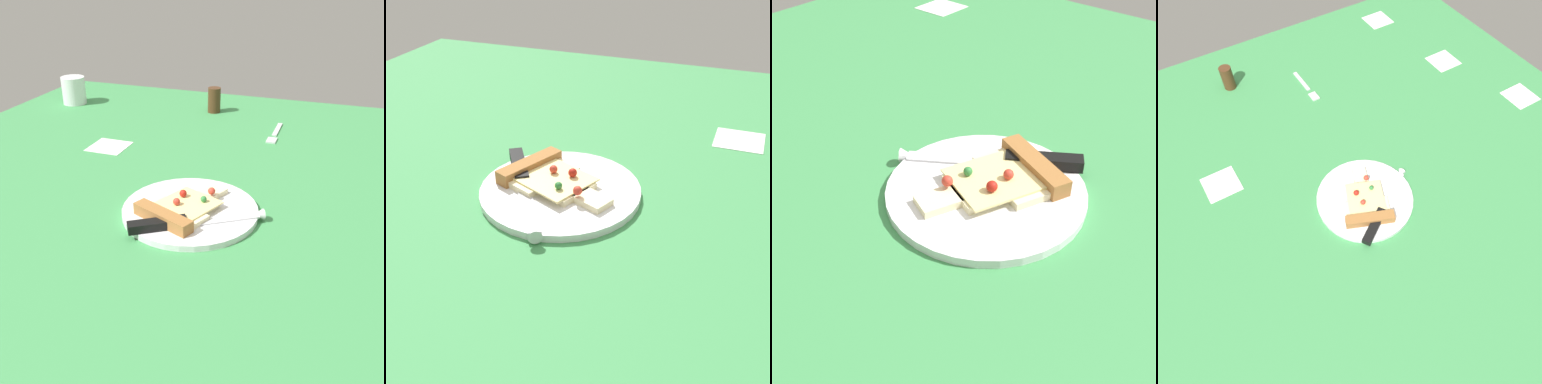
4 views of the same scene
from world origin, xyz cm
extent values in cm
cube|color=#3D8C4C|center=(0.00, 0.00, -1.50)|extent=(152.19, 152.19, 3.00)
cube|color=white|center=(52.64, 49.15, -0.10)|extent=(9.00, 9.00, 0.20)
cylinder|color=silver|center=(3.91, -2.33, 0.57)|extent=(24.75, 24.75, 1.14)
cube|color=beige|center=(7.60, -3.87, 1.64)|extent=(9.78, 12.46, 1.00)
cube|color=beige|center=(2.53, -1.75, 1.64)|extent=(7.95, 8.80, 1.00)
cube|color=beige|center=(-2.08, 0.19, 1.64)|extent=(6.19, 5.33, 1.00)
cube|color=#EDD88C|center=(4.84, -2.71, 2.29)|extent=(12.78, 12.35, 0.30)
cube|color=#9E6633|center=(10.37, -5.03, 2.24)|extent=(7.03, 12.07, 2.20)
sphere|color=red|center=(5.83, -4.21, 3.09)|extent=(1.30, 1.30, 1.30)
sphere|color=red|center=(0.23, 0.52, 3.14)|extent=(1.39, 1.39, 1.39)
sphere|color=#2D7A38|center=(3.23, -0.09, 3.02)|extent=(1.15, 1.15, 1.15)
sphere|color=#B21E14|center=(2.60, -4.16, 3.14)|extent=(1.38, 1.38, 1.38)
cube|color=silver|center=(5.85, 4.90, 1.29)|extent=(8.23, 11.14, 0.30)
cone|color=silver|center=(2.57, 9.93, 1.29)|extent=(2.77, 2.77, 2.00)
cube|color=black|center=(12.40, -5.15, 1.94)|extent=(7.30, 9.58, 1.60)
camera|label=1|loc=(71.18, 21.48, 41.74)|focal=42.25mm
camera|label=2|loc=(-21.40, 56.49, 39.81)|focal=45.53mm
camera|label=3|loc=(-35.16, -31.67, 39.13)|focal=47.10mm
camera|label=4|loc=(45.43, -32.42, 80.03)|focal=34.40mm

